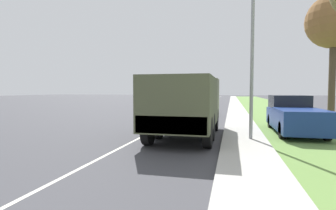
% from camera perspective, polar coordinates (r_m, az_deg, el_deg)
% --- Properties ---
extents(ground_plane, '(180.00, 180.00, 0.00)m').
position_cam_1_polar(ground_plane, '(39.85, 7.96, 0.07)').
color(ground_plane, '#424247').
extents(lane_centre_stripe, '(0.12, 120.00, 0.00)m').
position_cam_1_polar(lane_centre_stripe, '(39.85, 7.96, 0.07)').
color(lane_centre_stripe, silver).
rests_on(lane_centre_stripe, ground).
extents(sidewalk_right, '(1.80, 120.00, 0.12)m').
position_cam_1_polar(sidewalk_right, '(39.65, 14.45, 0.07)').
color(sidewalk_right, beige).
rests_on(sidewalk_right, ground).
extents(grass_strip_right, '(7.00, 120.00, 0.02)m').
position_cam_1_polar(grass_strip_right, '(39.95, 20.77, -0.08)').
color(grass_strip_right, '#6B9347').
rests_on(grass_strip_right, ground).
extents(military_truck, '(2.58, 6.59, 2.73)m').
position_cam_1_polar(military_truck, '(11.87, 4.08, 0.56)').
color(military_truck, '#606647').
rests_on(military_truck, ground).
extents(car_nearest_ahead, '(1.83, 4.51, 1.73)m').
position_cam_1_polar(car_nearest_ahead, '(21.50, 6.86, -0.45)').
color(car_nearest_ahead, silver).
rests_on(car_nearest_ahead, ground).
extents(car_second_ahead, '(1.91, 4.31, 1.66)m').
position_cam_1_polar(car_second_ahead, '(30.99, 2.34, 0.60)').
color(car_second_ahead, black).
rests_on(car_second_ahead, ground).
extents(car_third_ahead, '(1.85, 4.82, 1.69)m').
position_cam_1_polar(car_third_ahead, '(41.27, 6.18, 1.23)').
color(car_third_ahead, '#336B3D').
rests_on(car_third_ahead, ground).
extents(pickup_truck, '(1.99, 5.34, 1.83)m').
position_cam_1_polar(pickup_truck, '(14.53, 25.70, -2.00)').
color(pickup_truck, navy).
rests_on(pickup_truck, grass_strip_right).
extents(lamp_post, '(1.69, 0.24, 8.23)m').
position_cam_1_polar(lamp_post, '(11.62, 17.01, 17.09)').
color(lamp_post, gray).
rests_on(lamp_post, sidewalk_right).
extents(tree_mid_right, '(3.26, 3.26, 7.94)m').
position_cam_1_polar(tree_mid_right, '(19.43, 32.42, 14.94)').
color(tree_mid_right, '#4C3D2D').
rests_on(tree_mid_right, grass_strip_right).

